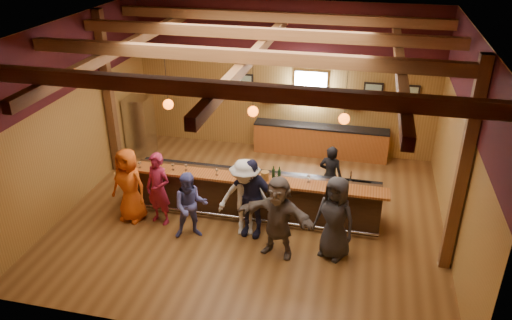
{
  "coord_description": "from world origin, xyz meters",
  "views": [
    {
      "loc": [
        2.39,
        -10.08,
        6.67
      ],
      "look_at": [
        0.0,
        0.3,
        1.35
      ],
      "focal_mm": 35.0,
      "sensor_mm": 36.0,
      "label": 1
    }
  ],
  "objects_px": {
    "customer_orange": "(129,185)",
    "customer_white": "(245,198)",
    "back_bar_cabinet": "(320,141)",
    "customer_brown": "(278,217)",
    "stainless_fridge": "(140,126)",
    "bartender": "(330,176)",
    "customer_dark": "(335,218)",
    "customer_navy": "(251,198)",
    "bottle_a": "(273,173)",
    "bar_counter": "(255,193)",
    "ice_bucket": "(265,176)",
    "customer_denim": "(190,206)",
    "customer_redvest": "(158,189)"
  },
  "relations": [
    {
      "from": "customer_dark",
      "to": "bartender",
      "type": "height_order",
      "value": "customer_dark"
    },
    {
      "from": "back_bar_cabinet",
      "to": "customer_navy",
      "type": "height_order",
      "value": "customer_navy"
    },
    {
      "from": "stainless_fridge",
      "to": "bottle_a",
      "type": "height_order",
      "value": "stainless_fridge"
    },
    {
      "from": "customer_brown",
      "to": "customer_dark",
      "type": "xyz_separation_m",
      "value": [
        1.17,
        0.21,
        0.01
      ]
    },
    {
      "from": "customer_denim",
      "to": "customer_dark",
      "type": "height_order",
      "value": "customer_dark"
    },
    {
      "from": "customer_denim",
      "to": "back_bar_cabinet",
      "type": "bearing_deg",
      "value": 43.11
    },
    {
      "from": "bar_counter",
      "to": "ice_bucket",
      "type": "bearing_deg",
      "value": -48.1
    },
    {
      "from": "bar_counter",
      "to": "bottle_a",
      "type": "distance_m",
      "value": 0.88
    },
    {
      "from": "customer_white",
      "to": "customer_brown",
      "type": "height_order",
      "value": "customer_white"
    },
    {
      "from": "customer_redvest",
      "to": "bottle_a",
      "type": "xyz_separation_m",
      "value": [
        2.57,
        0.73,
        0.34
      ]
    },
    {
      "from": "customer_dark",
      "to": "bottle_a",
      "type": "bearing_deg",
      "value": 170.15
    },
    {
      "from": "bottle_a",
      "to": "customer_orange",
      "type": "bearing_deg",
      "value": -167.08
    },
    {
      "from": "customer_denim",
      "to": "customer_white",
      "type": "height_order",
      "value": "customer_white"
    },
    {
      "from": "stainless_fridge",
      "to": "customer_denim",
      "type": "relative_size",
      "value": 1.12
    },
    {
      "from": "customer_white",
      "to": "bartender",
      "type": "xyz_separation_m",
      "value": [
        1.74,
        1.72,
        -0.14
      ]
    },
    {
      "from": "bottle_a",
      "to": "customer_brown",
      "type": "bearing_deg",
      "value": -74.59
    },
    {
      "from": "bartender",
      "to": "stainless_fridge",
      "type": "bearing_deg",
      "value": -5.56
    },
    {
      "from": "stainless_fridge",
      "to": "customer_orange",
      "type": "distance_m",
      "value": 3.65
    },
    {
      "from": "customer_redvest",
      "to": "customer_brown",
      "type": "relative_size",
      "value": 0.96
    },
    {
      "from": "customer_orange",
      "to": "customer_white",
      "type": "relative_size",
      "value": 0.98
    },
    {
      "from": "customer_redvest",
      "to": "customer_navy",
      "type": "bearing_deg",
      "value": 16.1
    },
    {
      "from": "customer_redvest",
      "to": "customer_white",
      "type": "height_order",
      "value": "customer_white"
    },
    {
      "from": "customer_orange",
      "to": "customer_denim",
      "type": "distance_m",
      "value": 1.69
    },
    {
      "from": "bar_counter",
      "to": "customer_redvest",
      "type": "bearing_deg",
      "value": -155.87
    },
    {
      "from": "customer_navy",
      "to": "customer_brown",
      "type": "distance_m",
      "value": 0.94
    },
    {
      "from": "customer_dark",
      "to": "bottle_a",
      "type": "xyz_separation_m",
      "value": [
        -1.54,
        1.11,
        0.29
      ]
    },
    {
      "from": "customer_redvest",
      "to": "bottle_a",
      "type": "bearing_deg",
      "value": 31.71
    },
    {
      "from": "bartender",
      "to": "customer_dark",
      "type": "bearing_deg",
      "value": 108.11
    },
    {
      "from": "back_bar_cabinet",
      "to": "stainless_fridge",
      "type": "distance_m",
      "value": 5.43
    },
    {
      "from": "customer_brown",
      "to": "stainless_fridge",
      "type": "bearing_deg",
      "value": 153.4
    },
    {
      "from": "back_bar_cabinet",
      "to": "ice_bucket",
      "type": "distance_m",
      "value": 4.08
    },
    {
      "from": "customer_orange",
      "to": "back_bar_cabinet",
      "type": "bearing_deg",
      "value": 60.07
    },
    {
      "from": "customer_orange",
      "to": "customer_dark",
      "type": "relative_size",
      "value": 0.98
    },
    {
      "from": "bartender",
      "to": "customer_denim",
      "type": "bearing_deg",
      "value": 46.43
    },
    {
      "from": "customer_redvest",
      "to": "customer_dark",
      "type": "bearing_deg",
      "value": 10.51
    },
    {
      "from": "customer_brown",
      "to": "customer_dark",
      "type": "relative_size",
      "value": 0.99
    },
    {
      "from": "customer_redvest",
      "to": "bottle_a",
      "type": "height_order",
      "value": "customer_redvest"
    },
    {
      "from": "customer_orange",
      "to": "bar_counter",
      "type": "bearing_deg",
      "value": 30.33
    },
    {
      "from": "customer_navy",
      "to": "customer_brown",
      "type": "bearing_deg",
      "value": -33.76
    },
    {
      "from": "ice_bucket",
      "to": "stainless_fridge",
      "type": "bearing_deg",
      "value": 147.74
    },
    {
      "from": "customer_redvest",
      "to": "bottle_a",
      "type": "relative_size",
      "value": 5.74
    },
    {
      "from": "ice_bucket",
      "to": "bottle_a",
      "type": "distance_m",
      "value": 0.22
    },
    {
      "from": "customer_dark",
      "to": "bartender",
      "type": "relative_size",
      "value": 1.18
    },
    {
      "from": "customer_brown",
      "to": "ice_bucket",
      "type": "height_order",
      "value": "customer_brown"
    },
    {
      "from": "bar_counter",
      "to": "ice_bucket",
      "type": "xyz_separation_m",
      "value": [
        0.31,
        -0.34,
        0.7
      ]
    },
    {
      "from": "stainless_fridge",
      "to": "customer_redvest",
      "type": "relative_size",
      "value": 1.01
    },
    {
      "from": "stainless_fridge",
      "to": "customer_white",
      "type": "bearing_deg",
      "value": -39.54
    },
    {
      "from": "customer_denim",
      "to": "customer_brown",
      "type": "bearing_deg",
      "value": -26.76
    },
    {
      "from": "back_bar_cabinet",
      "to": "ice_bucket",
      "type": "height_order",
      "value": "ice_bucket"
    },
    {
      "from": "customer_orange",
      "to": "ice_bucket",
      "type": "height_order",
      "value": "customer_orange"
    }
  ]
}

